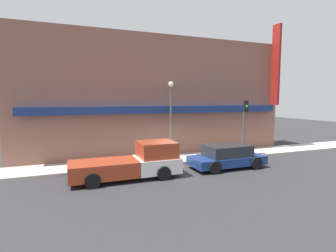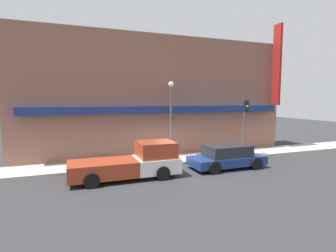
{
  "view_description": "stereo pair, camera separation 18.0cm",
  "coord_description": "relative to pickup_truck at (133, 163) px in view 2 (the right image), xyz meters",
  "views": [
    {
      "loc": [
        -6.3,
        -14.69,
        4.06
      ],
      "look_at": [
        -0.26,
        0.99,
        2.38
      ],
      "focal_mm": 28.0,
      "sensor_mm": 36.0,
      "label": 1
    },
    {
      "loc": [
        -6.14,
        -14.75,
        4.06
      ],
      "look_at": [
        -0.26,
        0.99,
        2.38
      ],
      "focal_mm": 28.0,
      "sensor_mm": 36.0,
      "label": 2
    }
  ],
  "objects": [
    {
      "name": "ground_plane",
      "position": [
        3.19,
        1.6,
        -0.8
      ],
      "size": [
        80.0,
        80.0,
        0.0
      ],
      "primitive_type": "plane",
      "color": "#2D2D30"
    },
    {
      "name": "sidewalk",
      "position": [
        3.19,
        2.84,
        -0.72
      ],
      "size": [
        36.0,
        2.47,
        0.18
      ],
      "color": "#B7B2A8",
      "rests_on": "ground"
    },
    {
      "name": "building",
      "position": [
        3.21,
        5.55,
        3.46
      ],
      "size": [
        19.8,
        3.8,
        9.99
      ],
      "color": "brown",
      "rests_on": "ground"
    },
    {
      "name": "pickup_truck",
      "position": [
        0.0,
        0.0,
        0.0
      ],
      "size": [
        5.6,
        2.17,
        1.84
      ],
      "rotation": [
        0.0,
        0.0,
        -0.03
      ],
      "color": "white",
      "rests_on": "ground"
    },
    {
      "name": "parked_car",
      "position": [
        5.71,
        -0.0,
        -0.12
      ],
      "size": [
        4.48,
        2.12,
        1.38
      ],
      "rotation": [
        0.0,
        0.0,
        0.04
      ],
      "color": "navy",
      "rests_on": "ground"
    },
    {
      "name": "fire_hydrant",
      "position": [
        6.59,
        2.15,
        -0.27
      ],
      "size": [
        0.17,
        0.17,
        0.74
      ],
      "color": "red",
      "rests_on": "sidewalk"
    },
    {
      "name": "street_lamp",
      "position": [
        3.36,
        3.16,
        2.59
      ],
      "size": [
        0.36,
        0.36,
        5.09
      ],
      "color": "#4C4C4C",
      "rests_on": "sidewalk"
    },
    {
      "name": "traffic_light",
      "position": [
        8.4,
        1.93,
        2.0
      ],
      "size": [
        0.28,
        0.42,
        3.84
      ],
      "color": "#4C4C4C",
      "rests_on": "sidewalk"
    }
  ]
}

